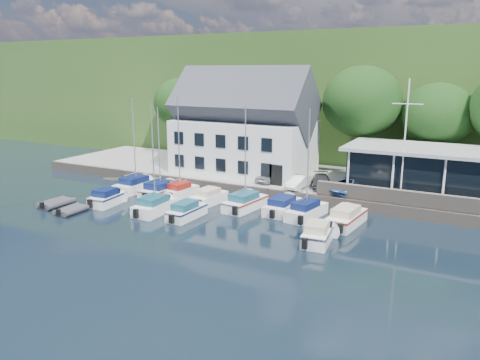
{
  "coord_description": "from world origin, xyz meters",
  "views": [
    {
      "loc": [
        15.53,
        -27.04,
        11.7
      ],
      "look_at": [
        -3.49,
        9.0,
        2.04
      ],
      "focal_mm": 35.0,
      "sensor_mm": 36.0,
      "label": 1
    }
  ],
  "objects": [
    {
      "name": "boat_r1_4",
      "position": [
        -2.06,
        7.26,
        4.6
      ],
      "size": [
        2.92,
        6.74,
        9.2
      ],
      "primitive_type": null,
      "rotation": [
        0.0,
        0.0,
        -0.13
      ],
      "color": "white",
      "rests_on": "ground"
    },
    {
      "name": "flagpole",
      "position": [
        9.76,
        12.72,
        6.01
      ],
      "size": [
        2.4,
        0.2,
        10.01
      ],
      "primitive_type": null,
      "color": "white",
      "rests_on": "quay"
    },
    {
      "name": "boat_r1_5",
      "position": [
        1.17,
        7.9,
        0.7
      ],
      "size": [
        2.26,
        6.43,
        1.4
      ],
      "primitive_type": null,
      "rotation": [
        0.0,
        0.0,
        -0.04
      ],
      "color": "white",
      "rests_on": "ground"
    },
    {
      "name": "boat_r2_1",
      "position": [
        -8.23,
        2.79,
        4.55
      ],
      "size": [
        2.27,
        6.26,
        9.1
      ],
      "primitive_type": null,
      "rotation": [
        0.0,
        0.0,
        0.03
      ],
      "color": "white",
      "rests_on": "ground"
    },
    {
      "name": "car_silver",
      "position": [
        -2.72,
        13.71,
        1.64
      ],
      "size": [
        1.76,
        3.87,
        1.29
      ],
      "primitive_type": "imported",
      "rotation": [
        0.0,
        0.0,
        -0.06
      ],
      "color": "#ACACB1",
      "rests_on": "quay"
    },
    {
      "name": "gangway",
      "position": [
        -16.5,
        9.0,
        0.0
      ],
      "size": [
        1.2,
        6.0,
        1.4
      ],
      "primitive_type": null,
      "color": "silver",
      "rests_on": "ground"
    },
    {
      "name": "boat_r2_0",
      "position": [
        -13.48,
        2.73,
        0.75
      ],
      "size": [
        2.38,
        5.13,
        1.49
      ],
      "primitive_type": null,
      "rotation": [
        0.0,
        0.0,
        0.1
      ],
      "color": "white",
      "rests_on": "ground"
    },
    {
      "name": "boat_r1_6",
      "position": [
        3.4,
        7.48,
        4.44
      ],
      "size": [
        2.86,
        6.7,
        8.89
      ],
      "primitive_type": null,
      "rotation": [
        0.0,
        0.0,
        -0.17
      ],
      "color": "white",
      "rests_on": "ground"
    },
    {
      "name": "boat_r1_7",
      "position": [
        6.79,
        7.02,
        0.77
      ],
      "size": [
        2.63,
        6.76,
        1.54
      ],
      "primitive_type": null,
      "rotation": [
        0.0,
        0.0,
        -0.1
      ],
      "color": "white",
      "rests_on": "ground"
    },
    {
      "name": "tree_0",
      "position": [
        -19.13,
        22.68,
        5.86
      ],
      "size": [
        7.12,
        7.12,
        9.73
      ],
      "primitive_type": null,
      "color": "black",
      "rests_on": "quay"
    },
    {
      "name": "tree_4",
      "position": [
        11.23,
        22.57,
        5.75
      ],
      "size": [
        6.95,
        6.95,
        9.5
      ],
      "primitive_type": null,
      "color": "black",
      "rests_on": "quay"
    },
    {
      "name": "boat_r2_2",
      "position": [
        -5.09,
        2.82,
        0.7
      ],
      "size": [
        1.81,
        5.59,
        1.41
      ],
      "primitive_type": null,
      "rotation": [
        0.0,
        0.0,
        -0.02
      ],
      "color": "white",
      "rests_on": "ground"
    },
    {
      "name": "dinghy_1",
      "position": [
        -14.39,
        -0.54,
        0.33
      ],
      "size": [
        1.76,
        2.88,
        0.66
      ],
      "primitive_type": null,
      "rotation": [
        0.0,
        0.0,
        0.02
      ],
      "color": "#3B3A3F",
      "rests_on": "ground"
    },
    {
      "name": "ground",
      "position": [
        0.0,
        0.0,
        0.0
      ],
      "size": [
        180.0,
        180.0,
        0.0
      ],
      "primitive_type": "plane",
      "color": "black",
      "rests_on": "ground"
    },
    {
      "name": "quay_face",
      "position": [
        0.0,
        11.0,
        0.5
      ],
      "size": [
        60.0,
        0.3,
        1.0
      ],
      "primitive_type": "cube",
      "color": "#70655A",
      "rests_on": "ground"
    },
    {
      "name": "boat_r1_2",
      "position": [
        -9.32,
        7.99,
        4.3
      ],
      "size": [
        2.55,
        5.44,
        8.6
      ],
      "primitive_type": null,
      "rotation": [
        0.0,
        0.0,
        -0.14
      ],
      "color": "white",
      "rests_on": "ground"
    },
    {
      "name": "tree_3",
      "position": [
        3.97,
        21.82,
        6.57
      ],
      "size": [
        8.15,
        8.15,
        11.14
      ],
      "primitive_type": null,
      "color": "black",
      "rests_on": "quay"
    },
    {
      "name": "field_patch",
      "position": [
        8.0,
        70.0,
        16.15
      ],
      "size": [
        50.0,
        30.0,
        0.3
      ],
      "primitive_type": "cube",
      "color": "#576231",
      "rests_on": "hillside"
    },
    {
      "name": "boat_r1_1",
      "position": [
        -10.92,
        7.08,
        4.66
      ],
      "size": [
        2.37,
        6.28,
        9.31
      ],
      "primitive_type": null,
      "rotation": [
        0.0,
        0.0,
        -0.02
      ],
      "color": "white",
      "rests_on": "ground"
    },
    {
      "name": "dinghy_0",
      "position": [
        -17.14,
        0.24,
        0.37
      ],
      "size": [
        1.97,
        3.2,
        0.73
      ],
      "primitive_type": null,
      "rotation": [
        0.0,
        0.0,
        -0.03
      ],
      "color": "#3B3A3F",
      "rests_on": "ground"
    },
    {
      "name": "quay",
      "position": [
        0.0,
        17.5,
        0.5
      ],
      "size": [
        60.0,
        13.0,
        1.0
      ],
      "primitive_type": "cube",
      "color": "#9C9C96",
      "rests_on": "ground"
    },
    {
      "name": "seawall",
      "position": [
        12.0,
        11.4,
        1.6
      ],
      "size": [
        18.0,
        0.5,
        1.2
      ],
      "primitive_type": "cube",
      "color": "#70655A",
      "rests_on": "quay"
    },
    {
      "name": "hillside",
      "position": [
        0.0,
        62.0,
        8.0
      ],
      "size": [
        160.0,
        75.0,
        16.0
      ],
      "primitive_type": "cube",
      "color": "#2F551F",
      "rests_on": "ground"
    },
    {
      "name": "harbor_building",
      "position": [
        -7.0,
        16.5,
        5.35
      ],
      "size": [
        14.4,
        8.2,
        8.7
      ],
      "primitive_type": null,
      "color": "white",
      "rests_on": "quay"
    },
    {
      "name": "tree_1",
      "position": [
        -11.82,
        22.56,
        6.07
      ],
      "size": [
        7.41,
        7.41,
        10.13
      ],
      "primitive_type": null,
      "color": "black",
      "rests_on": "quay"
    },
    {
      "name": "car_white",
      "position": [
        0.78,
        12.61,
        1.57
      ],
      "size": [
        1.6,
        3.6,
        1.15
      ],
      "primitive_type": "imported",
      "rotation": [
        0.0,
        0.0,
        -0.11
      ],
      "color": "silver",
      "rests_on": "quay"
    },
    {
      "name": "boat_r1_3",
      "position": [
        -5.72,
        7.31,
        0.7
      ],
      "size": [
        2.47,
        5.64,
        1.41
      ],
      "primitive_type": null,
      "rotation": [
        0.0,
        0.0,
        -0.12
      ],
      "color": "white",
      "rests_on": "ground"
    },
    {
      "name": "car_dgrey",
      "position": [
        2.5,
        13.8,
        1.59
      ],
      "size": [
        2.89,
        4.36,
        1.17
      ],
      "primitive_type": "imported",
      "rotation": [
        0.0,
        0.0,
        0.34
      ],
      "color": "#2B2B2F",
      "rests_on": "quay"
    },
    {
      "name": "boat_r1_0",
      "position": [
        -14.34,
        7.66,
        4.63
      ],
      "size": [
        2.56,
        6.93,
        9.27
      ],
      "primitive_type": null,
      "rotation": [
        0.0,
        0.0,
        -0.06
      ],
      "color": "white",
      "rests_on": "ground"
    },
    {
      "name": "boat_r2_4",
      "position": [
        6.05,
        2.42,
        0.76
      ],
      "size": [
        2.46,
        5.28,
        1.53
      ],
      "primitive_type": null,
      "rotation": [
        0.0,
        0.0,
        0.12
      ],
      "color": "white",
      "rests_on": "ground"
    },
    {
      "name": "car_blue",
      "position": [
        5.2,
        13.22,
        1.71
      ],
      "size": [
        2.71,
        4.45,
        1.42
      ],
      "primitive_type": "imported",
      "rotation": [
        0.0,
        0.0,
        -0.28
      ],
      "color": "#305693",
      "rests_on": "quay"
    },
    {
      "name": "club_pavilion",
      "position": [
        11.0,
        16.0,
        3.05
      ],
      "size": [
        13.2,
        7.2,
        4.1
      ],
      "primitive_type": null,
      "color": "black",
      "rests_on": "quay"
    }
  ]
}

